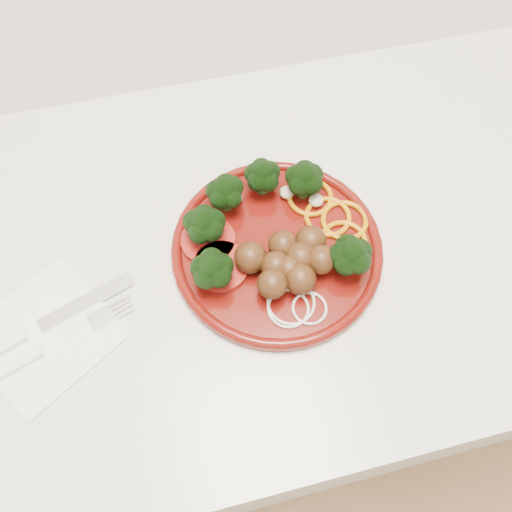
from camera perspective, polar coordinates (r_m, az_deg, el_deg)
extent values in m
cube|color=beige|center=(1.08, -0.09, -10.22)|extent=(2.40, 0.60, 0.87)
cube|color=silver|center=(0.67, -0.14, 1.33)|extent=(2.40, 0.60, 0.03)
cylinder|color=#500B08|center=(0.64, 2.39, 0.75)|extent=(0.27, 0.27, 0.01)
torus|color=#500B08|center=(0.64, 2.41, 1.01)|extent=(0.27, 0.27, 0.01)
sphere|color=#4F2C13|center=(0.60, 2.27, -1.12)|extent=(0.04, 0.04, 0.04)
sphere|color=#4F2C13|center=(0.62, 3.09, 1.33)|extent=(0.04, 0.04, 0.04)
sphere|color=#4F2C13|center=(0.61, 5.10, -0.17)|extent=(0.04, 0.04, 0.04)
sphere|color=#4F2C13|center=(0.59, 1.85, -3.41)|extent=(0.04, 0.04, 0.04)
sphere|color=#4F2C13|center=(0.61, 7.41, -0.61)|extent=(0.04, 0.04, 0.04)
sphere|color=#4F2C13|center=(0.62, 6.27, 1.72)|extent=(0.04, 0.04, 0.04)
sphere|color=#4F2C13|center=(0.61, -0.64, -0.18)|extent=(0.04, 0.04, 0.04)
sphere|color=#4F2C13|center=(0.60, 5.08, -2.62)|extent=(0.04, 0.04, 0.04)
sphere|color=#4F2C13|center=(0.60, 3.79, -1.45)|extent=(0.04, 0.04, 0.04)
torus|color=#B96D06|center=(0.66, 8.20, 4.47)|extent=(0.06, 0.06, 0.01)
torus|color=#B96D06|center=(0.65, 9.96, 1.66)|extent=(0.06, 0.06, 0.01)
torus|color=#B96D06|center=(0.68, 6.20, 6.73)|extent=(0.06, 0.06, 0.01)
torus|color=#B96D06|center=(0.66, 10.07, 4.02)|extent=(0.06, 0.06, 0.01)
cylinder|color=#720A07|center=(0.64, -5.49, 1.79)|extent=(0.07, 0.07, 0.01)
cylinder|color=#720A07|center=(0.62, -4.02, -1.20)|extent=(0.07, 0.07, 0.01)
torus|color=beige|center=(0.60, 3.71, -5.97)|extent=(0.05, 0.05, 0.00)
torus|color=beige|center=(0.60, 6.13, -5.94)|extent=(0.04, 0.04, 0.00)
torus|color=beige|center=(0.60, 4.02, -5.27)|extent=(0.06, 0.06, 0.00)
ellipsoid|color=#C6B793|center=(0.67, 3.55, 7.22)|extent=(0.02, 0.02, 0.01)
ellipsoid|color=#C6B793|center=(0.67, -2.42, 6.61)|extent=(0.02, 0.02, 0.01)
ellipsoid|color=#C6B793|center=(0.67, 6.86, 6.30)|extent=(0.02, 0.02, 0.01)
cube|color=white|center=(0.65, -22.89, -8.23)|extent=(0.20, 0.20, 0.00)
cube|color=silver|center=(0.65, -18.84, -4.97)|extent=(0.12, 0.06, 0.00)
cube|color=white|center=(0.65, -26.63, -11.53)|extent=(0.08, 0.04, 0.01)
cube|color=silver|center=(0.63, -17.38, -6.84)|extent=(0.03, 0.03, 0.00)
cube|color=silver|center=(0.63, -14.90, -6.41)|extent=(0.03, 0.01, 0.00)
cube|color=silver|center=(0.63, -15.14, -5.95)|extent=(0.03, 0.01, 0.00)
cube|color=silver|center=(0.63, -15.39, -5.49)|extent=(0.03, 0.01, 0.00)
cube|color=silver|center=(0.63, -15.63, -5.05)|extent=(0.03, 0.01, 0.00)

